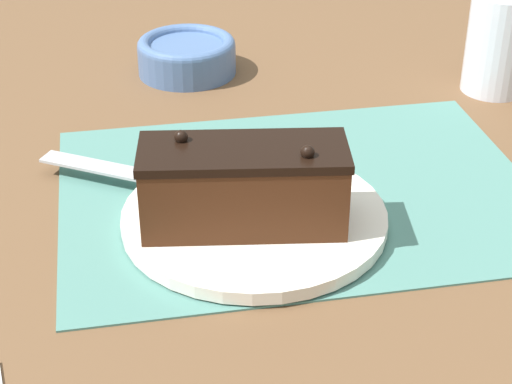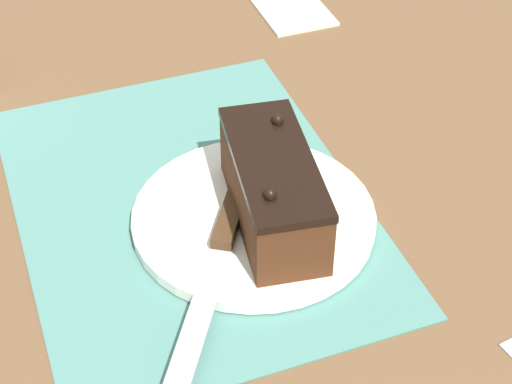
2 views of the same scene
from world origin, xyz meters
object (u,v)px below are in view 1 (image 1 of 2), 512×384
object	(u,v)px
cake_plate	(254,218)
chocolate_cake	(244,186)
small_bowl	(187,55)
serving_knife	(201,184)
drinking_glass	(499,43)

from	to	relation	value
cake_plate	chocolate_cake	xyz separation A→B (m)	(0.01, 0.02, 0.04)
small_bowl	chocolate_cake	bearing A→B (deg)	90.93
cake_plate	chocolate_cake	bearing A→B (deg)	51.57
serving_knife	small_bowl	size ratio (longest dim) A/B	1.86
chocolate_cake	small_bowl	xyz separation A→B (m)	(0.01, -0.38, -0.03)
cake_plate	small_bowl	bearing A→B (deg)	-87.12
drinking_glass	small_bowl	bearing A→B (deg)	-18.50
drinking_glass	small_bowl	xyz separation A→B (m)	(0.36, -0.12, -0.04)
chocolate_cake	small_bowl	distance (m)	0.39
chocolate_cake	drinking_glass	size ratio (longest dim) A/B	1.58
chocolate_cake	cake_plate	bearing A→B (deg)	-128.43
drinking_glass	serving_knife	bearing A→B (deg)	27.35
cake_plate	serving_knife	distance (m)	0.07
chocolate_cake	serving_knife	size ratio (longest dim) A/B	0.82
cake_plate	serving_knife	xyz separation A→B (m)	(0.04, -0.05, 0.01)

